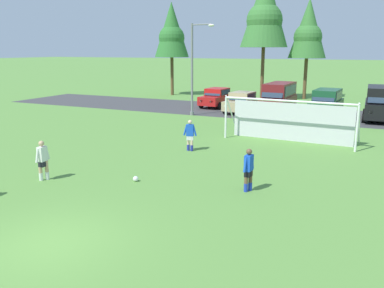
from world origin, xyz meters
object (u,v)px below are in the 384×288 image
player_striker_near (249,170)px  player_midfield_center (190,135)px  soccer_ball (136,179)px  parked_car_slot_center_left (279,97)px  player_defender_far (43,160)px  soccer_goal (290,119)px  street_lamp (194,69)px  parked_car_slot_center_right (380,103)px  parked_car_slot_left (242,102)px  parked_car_slot_far_left (217,97)px  parked_car_slot_center (326,103)px

player_striker_near → player_midfield_center: 6.58m
soccer_ball → player_midfield_center: player_midfield_center is taller
player_striker_near → parked_car_slot_center_left: size_ratio=0.34×
soccer_ball → player_defender_far: size_ratio=0.13×
soccer_goal → street_lamp: street_lamp is taller
soccer_ball → parked_car_slot_center_right: (8.72, 19.85, 1.23)m
parked_car_slot_left → player_striker_near: bearing=-71.3°
player_striker_near → parked_car_slot_center_right: 19.52m
parked_car_slot_center_left → street_lamp: 7.42m
parked_car_slot_left → parked_car_slot_far_left: bearing=144.1°
parked_car_slot_far_left → street_lamp: (0.11, -5.27, 2.83)m
parked_car_slot_center → street_lamp: (-9.76, -3.55, 2.59)m
parked_car_slot_center → player_midfield_center: bearing=-109.7°
parked_car_slot_center_left → parked_car_slot_center_right: bearing=-0.9°
player_striker_near → street_lamp: street_lamp is taller
street_lamp → parked_car_slot_center_left: bearing=32.1°
soccer_ball → player_midfield_center: (-0.16, 5.51, 0.71)m
parked_car_slot_far_left → parked_car_slot_left: same height
parked_car_slot_center_left → soccer_goal: bearing=-73.6°
soccer_ball → player_midfield_center: size_ratio=0.13×
player_striker_near → parked_car_slot_left: bearing=108.7°
player_striker_near → parked_car_slot_center_left: parked_car_slot_center_left is taller
player_striker_near → parked_car_slot_far_left: bearing=114.4°
soccer_goal → parked_car_slot_left: (-5.90, 9.35, -0.42)m
player_defender_far → street_lamp: size_ratio=0.23×
soccer_ball → parked_car_slot_center: size_ratio=0.05×
parked_car_slot_center_right → parked_car_slot_far_left: bearing=173.1°
soccer_goal → player_midfield_center: soccer_goal is taller
player_striker_near → player_midfield_center: size_ratio=1.00×
soccer_ball → parked_car_slot_center_left: (1.15, 19.97, 1.23)m
soccer_goal → parked_car_slot_center_left: 10.51m
parked_car_slot_center_left → street_lamp: street_lamp is taller
player_defender_far → street_lamp: street_lamp is taller
soccer_ball → player_defender_far: player_defender_far is taller
soccer_goal → parked_car_slot_left: soccer_goal is taller
player_defender_far → soccer_ball: bearing=21.8°
player_striker_near → parked_car_slot_center_right: parked_car_slot_center_right is taller
player_defender_far → parked_car_slot_left: bearing=85.2°
street_lamp → parked_car_slot_far_left: bearing=91.2°
parked_car_slot_left → player_defender_far: bearing=-94.8°
parked_car_slot_far_left → parked_car_slot_center: size_ratio=0.91×
player_defender_far → parked_car_slot_center: 22.81m
player_striker_near → parked_car_slot_far_left: size_ratio=0.38×
soccer_goal → player_defender_far: bearing=-124.0°
parked_car_slot_center_right → parked_car_slot_left: bearing=-176.6°
parked_car_slot_left → street_lamp: (-3.03, -3.00, 2.83)m
player_midfield_center → parked_car_slot_far_left: 16.69m
player_defender_far → street_lamp: (-1.31, 17.63, 2.89)m
parked_car_slot_center_left → player_defender_far: bearing=-102.3°
parked_car_slot_far_left → street_lamp: size_ratio=0.60×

